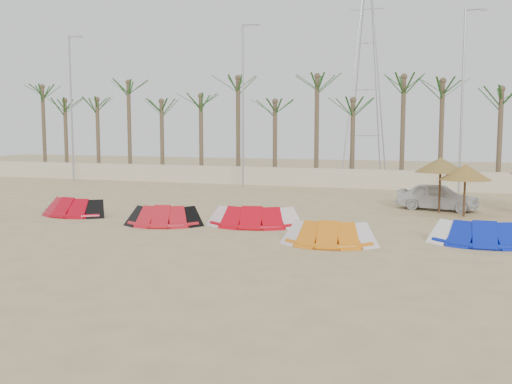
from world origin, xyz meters
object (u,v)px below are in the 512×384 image
at_px(kite_blue, 483,231).
at_px(kite_red_right, 256,215).
at_px(parasol_left, 441,165).
at_px(car, 438,197).
at_px(kite_orange, 331,232).
at_px(kite_red_mid, 167,215).
at_px(parasol_mid, 465,172).
at_px(kite_red_left, 76,206).

bearing_deg(kite_blue, kite_red_right, 173.80).
xyz_separation_m(parasol_left, car, (-0.12, 0.96, -1.61)).
height_order(kite_orange, parasol_left, parasol_left).
distance_m(kite_red_right, kite_blue, 8.68).
relative_size(kite_red_right, parasol_left, 1.48).
xyz_separation_m(kite_red_mid, parasol_mid, (11.55, 6.59, 1.59)).
xyz_separation_m(kite_red_right, parasol_left, (6.92, 6.36, 1.85)).
distance_m(kite_red_mid, parasol_mid, 13.39).
bearing_deg(kite_red_right, kite_red_left, -179.80).
distance_m(kite_red_right, kite_orange, 4.65).
bearing_deg(kite_red_right, car, 47.11).
relative_size(kite_red_mid, kite_blue, 0.97).
distance_m(kite_blue, parasol_left, 7.72).
height_order(kite_red_right, car, car).
bearing_deg(kite_red_left, kite_red_mid, -11.43).
height_order(parasol_mid, car, parasol_mid).
bearing_deg(kite_blue, parasol_left, 103.18).
bearing_deg(kite_red_left, car, 25.18).
xyz_separation_m(kite_red_mid, parasol_left, (10.44, 7.46, 1.85)).
relative_size(kite_orange, parasol_mid, 1.37).
height_order(kite_blue, parasol_mid, parasol_mid).
bearing_deg(parasol_left, kite_orange, -109.30).
xyz_separation_m(kite_red_left, kite_blue, (17.46, -0.91, -0.00)).
bearing_deg(parasol_left, parasol_mid, -38.30).
height_order(kite_orange, kite_blue, same).
bearing_deg(parasol_left, kite_red_right, -137.42).
bearing_deg(parasol_mid, kite_red_left, -161.87).
relative_size(kite_red_mid, kite_orange, 1.04).
distance_m(kite_red_mid, kite_red_right, 3.70).
bearing_deg(parasol_mid, kite_orange, -117.48).
xyz_separation_m(kite_red_right, kite_orange, (3.72, -2.79, -0.00)).
bearing_deg(parasol_mid, parasol_left, 141.70).
bearing_deg(kite_red_right, kite_red_mid, -162.61).
height_order(kite_red_mid, parasol_left, parasol_left).
bearing_deg(car, kite_orange, 174.08).
bearing_deg(kite_red_mid, kite_red_left, 168.57).
distance_m(kite_blue, car, 8.46).
bearing_deg(kite_red_mid, parasol_mid, 29.72).
distance_m(kite_red_right, car, 10.00).
bearing_deg(car, kite_red_left, 126.24).
distance_m(kite_red_left, car, 17.28).
relative_size(kite_orange, parasol_left, 1.23).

